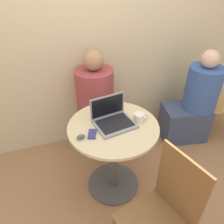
{
  "coord_description": "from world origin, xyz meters",
  "views": [
    {
      "loc": [
        -0.47,
        -1.34,
        1.85
      ],
      "look_at": [
        0.01,
        0.05,
        0.85
      ],
      "focal_mm": 35.0,
      "sensor_mm": 36.0,
      "label": 1
    }
  ],
  "objects": [
    {
      "name": "person_background",
      "position": [
        1.14,
        0.41,
        0.46
      ],
      "size": [
        0.62,
        0.46,
        1.13
      ],
      "color": "#3D4766",
      "rests_on": "ground_plane"
    },
    {
      "name": "laptop",
      "position": [
        0.01,
        0.04,
        0.79
      ],
      "size": [
        0.35,
        0.31,
        0.21
      ],
      "color": "gray",
      "rests_on": "round_table"
    },
    {
      "name": "back_wall",
      "position": [
        0.0,
        0.85,
        1.3
      ],
      "size": [
        7.0,
        0.05,
        2.6
      ],
      "color": "beige",
      "rests_on": "ground_plane"
    },
    {
      "name": "chair_empty",
      "position": [
        0.1,
        -0.69,
        0.48
      ],
      "size": [
        0.48,
        0.48,
        0.95
      ],
      "color": "brown",
      "rests_on": "ground_plane"
    },
    {
      "name": "coffee_cup",
      "position": [
        0.23,
        -0.01,
        0.79
      ],
      "size": [
        0.13,
        0.08,
        0.08
      ],
      "color": "white",
      "rests_on": "round_table"
    },
    {
      "name": "round_table",
      "position": [
        0.0,
        0.0,
        0.51
      ],
      "size": [
        0.76,
        0.76,
        0.75
      ],
      "color": "#4C4C51",
      "rests_on": "ground_plane"
    },
    {
      "name": "computer_mouse",
      "position": [
        -0.29,
        -0.08,
        0.77
      ],
      "size": [
        0.06,
        0.04,
        0.04
      ],
      "color": "#4C4C51",
      "rests_on": "round_table"
    },
    {
      "name": "person_seated",
      "position": [
        0.02,
        0.72,
        0.48
      ],
      "size": [
        0.41,
        0.63,
        1.17
      ],
      "color": "#4C4742",
      "rests_on": "ground_plane"
    },
    {
      "name": "chair_background",
      "position": [
        1.39,
        0.41,
        0.47
      ],
      "size": [
        0.47,
        0.47,
        0.91
      ],
      "color": "tan",
      "rests_on": "ground_plane"
    },
    {
      "name": "cell_phone",
      "position": [
        -0.2,
        -0.06,
        0.76
      ],
      "size": [
        0.09,
        0.12,
        0.02
      ],
      "color": "navy",
      "rests_on": "round_table"
    },
    {
      "name": "ground_plane",
      "position": [
        0.0,
        0.0,
        0.0
      ],
      "size": [
        12.0,
        12.0,
        0.0
      ],
      "primitive_type": "plane",
      "color": "#9E704C"
    }
  ]
}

